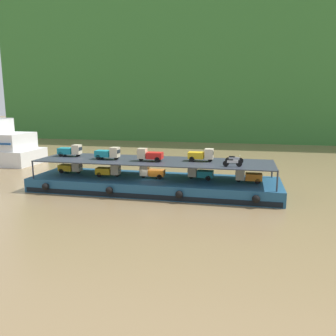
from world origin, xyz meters
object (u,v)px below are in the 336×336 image
cargo_barge (154,185)px  mini_truck_lower_stern (71,167)px  mini_truck_upper_mid (108,153)px  mini_truck_upper_bow (201,155)px  mini_truck_lower_bow (248,176)px  mini_truck_upper_fore (150,155)px  mini_truck_lower_aft (109,170)px  motorcycle_upper_port (232,162)px  mini_truck_lower_mid (152,172)px  mini_truck_lower_fore (200,173)px  motorcycle_upper_centre (234,159)px  mini_truck_upper_stern (70,150)px

cargo_barge → mini_truck_lower_stern: bearing=177.0°
mini_truck_upper_mid → mini_truck_upper_bow: bearing=5.7°
mini_truck_lower_bow → mini_truck_upper_fore: mini_truck_upper_fore is taller
mini_truck_lower_aft → cargo_barge: bearing=3.5°
mini_truck_lower_stern → motorcycle_upper_port: motorcycle_upper_port is taller
cargo_barge → mini_truck_lower_stern: (-10.38, 0.54, 1.44)m
cargo_barge → mini_truck_upper_fore: mini_truck_upper_fore is taller
mini_truck_upper_mid → motorcycle_upper_port: (13.84, -1.56, -0.26)m
mini_truck_lower_mid → motorcycle_upper_port: 9.19m
mini_truck_lower_stern → mini_truck_lower_fore: same height
mini_truck_lower_fore → motorcycle_upper_port: 4.66m
mini_truck_upper_mid → motorcycle_upper_centre: (13.94, 0.43, -0.26)m
mini_truck_lower_fore → mini_truck_upper_fore: 5.87m
mini_truck_lower_fore → mini_truck_upper_mid: mini_truck_upper_mid is taller
mini_truck_lower_aft → mini_truck_upper_mid: (0.01, -0.08, 2.00)m
mini_truck_lower_bow → motorcycle_upper_centre: motorcycle_upper_centre is taller
motorcycle_upper_port → mini_truck_upper_bow: bearing=142.9°
cargo_barge → mini_truck_lower_fore: size_ratio=9.94×
mini_truck_lower_stern → mini_truck_lower_bow: 20.68m
mini_truck_lower_stern → mini_truck_lower_mid: size_ratio=0.99×
mini_truck_upper_mid → motorcycle_upper_centre: mini_truck_upper_mid is taller
mini_truck_lower_fore → motorcycle_upper_centre: (3.61, -0.53, 1.74)m
mini_truck_lower_aft → mini_truck_lower_mid: (5.03, 0.25, 0.00)m
mini_truck_lower_stern → mini_truck_upper_bow: (15.61, 0.10, 2.00)m
mini_truck_upper_mid → motorcycle_upper_centre: bearing=1.8°
mini_truck_lower_mid → mini_truck_upper_fore: bearing=-100.6°
mini_truck_lower_stern → mini_truck_lower_mid: (10.22, -0.61, 0.00)m
mini_truck_upper_stern → motorcycle_upper_port: mini_truck_upper_stern is taller
mini_truck_lower_stern → mini_truck_upper_bow: 15.74m
mini_truck_lower_fore → mini_truck_upper_fore: (-5.41, -1.13, 2.00)m
cargo_barge → mini_truck_upper_bow: mini_truck_upper_bow is taller
mini_truck_lower_mid → mini_truck_upper_bow: bearing=7.5°
mini_truck_lower_mid → motorcycle_upper_centre: motorcycle_upper_centre is taller
mini_truck_upper_bow → mini_truck_lower_fore: bearing=-133.6°
mini_truck_lower_bow → motorcycle_upper_centre: (-1.52, -0.08, 1.74)m
mini_truck_lower_stern → mini_truck_upper_fore: 10.39m
mini_truck_lower_mid → mini_truck_upper_fore: size_ratio=1.01×
mini_truck_lower_bow → mini_truck_upper_bow: 5.47m
mini_truck_lower_aft → mini_truck_lower_stern: bearing=170.7°
cargo_barge → mini_truck_upper_fore: 3.50m
mini_truck_lower_mid → cargo_barge: bearing=24.2°
mini_truck_lower_aft → motorcycle_upper_centre: (13.95, 0.35, 1.74)m
mini_truck_lower_fore → mini_truck_upper_fore: bearing=-168.2°
cargo_barge → mini_truck_upper_stern: size_ratio=9.99×
motorcycle_upper_port → mini_truck_upper_stern: bearing=172.0°
mini_truck_lower_aft → motorcycle_upper_port: motorcycle_upper_port is taller
cargo_barge → mini_truck_upper_mid: bearing=-175.6°
mini_truck_lower_mid → mini_truck_upper_fore: 2.06m
motorcycle_upper_centre → mini_truck_upper_mid: bearing=-178.2°
mini_truck_lower_stern → mini_truck_lower_mid: same height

